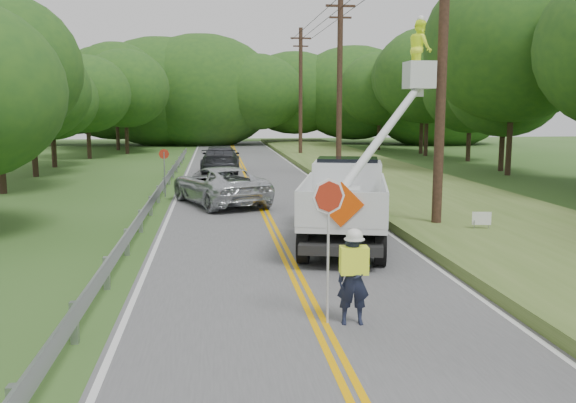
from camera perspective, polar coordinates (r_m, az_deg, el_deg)
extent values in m
plane|color=#32591D|center=(9.67, 4.42, -14.29)|extent=(140.00, 140.00, 0.00)
cube|color=#535356|center=(23.10, -2.39, -0.66)|extent=(7.20, 96.00, 0.02)
cube|color=#FFAD00|center=(23.09, -2.64, -0.63)|extent=(0.12, 96.00, 0.00)
cube|color=#FFAD00|center=(23.11, -2.14, -0.62)|extent=(0.12, 96.00, 0.00)
cube|color=silver|center=(23.09, -10.95, -0.78)|extent=(0.12, 96.00, 0.00)
cube|color=silver|center=(23.62, 5.98, -0.46)|extent=(0.12, 96.00, 0.00)
cube|color=#93979C|center=(10.57, -19.52, -10.72)|extent=(0.12, 0.14, 0.70)
cube|color=#93979C|center=(13.38, -16.74, -6.50)|extent=(0.12, 0.14, 0.70)
cube|color=#93979C|center=(16.26, -14.97, -3.74)|extent=(0.12, 0.14, 0.70)
cube|color=#93979C|center=(19.18, -13.74, -1.82)|extent=(0.12, 0.14, 0.70)
cube|color=#93979C|center=(22.11, -12.84, -0.40)|extent=(0.12, 0.14, 0.70)
cube|color=#93979C|center=(25.07, -12.15, 0.68)|extent=(0.12, 0.14, 0.70)
cube|color=#93979C|center=(28.03, -11.60, 1.53)|extent=(0.12, 0.14, 0.70)
cube|color=#93979C|center=(31.00, -11.16, 2.22)|extent=(0.12, 0.14, 0.70)
cube|color=#93979C|center=(33.98, -10.80, 2.79)|extent=(0.12, 0.14, 0.70)
cube|color=#93979C|center=(36.96, -10.49, 3.27)|extent=(0.12, 0.14, 0.70)
cube|color=#93979C|center=(39.94, -10.23, 3.68)|extent=(0.12, 0.14, 0.70)
cube|color=#93979C|center=(42.92, -10.01, 4.03)|extent=(0.12, 0.14, 0.70)
cube|color=#93979C|center=(45.91, -9.81, 4.33)|extent=(0.12, 0.14, 0.70)
cube|color=#93979C|center=(24.04, -12.14, 0.94)|extent=(0.05, 48.00, 0.34)
cylinder|color=black|center=(19.02, 14.33, 12.15)|extent=(0.30, 0.30, 10.00)
cylinder|color=black|center=(33.44, 4.89, 10.80)|extent=(0.30, 0.30, 10.00)
cube|color=black|center=(33.86, 4.98, 17.92)|extent=(1.60, 0.12, 0.12)
cube|color=black|center=(33.76, 4.97, 16.92)|extent=(1.20, 0.10, 0.10)
cylinder|color=black|center=(48.22, 1.20, 10.19)|extent=(0.30, 0.30, 10.00)
cube|color=black|center=(48.51, 1.21, 15.16)|extent=(1.60, 0.12, 0.12)
cube|color=black|center=(48.44, 1.21, 14.45)|extent=(1.20, 0.10, 0.10)
cube|color=#476426|center=(24.67, 14.28, 0.01)|extent=(7.00, 96.00, 0.30)
cylinder|color=#332319|center=(29.93, -25.46, 3.74)|extent=(0.32, 0.32, 3.23)
cylinder|color=#332319|center=(36.71, -22.82, 4.34)|extent=(0.32, 0.32, 2.80)
ellipsoid|color=#224B1B|center=(36.65, -23.14, 9.68)|extent=(6.53, 6.53, 5.75)
cylinder|color=#332319|center=(42.22, -21.24, 4.75)|extent=(0.32, 0.32, 2.56)
ellipsoid|color=#224B1B|center=(42.15, -21.47, 8.99)|extent=(5.96, 5.96, 5.25)
cylinder|color=#332319|center=(48.72, -18.28, 5.53)|extent=(0.32, 0.32, 2.84)
ellipsoid|color=#224B1B|center=(48.67, -18.48, 9.61)|extent=(6.63, 6.63, 5.83)
cylinder|color=#332319|center=(53.13, -14.98, 6.08)|extent=(0.32, 0.32, 3.18)
ellipsoid|color=#224B1B|center=(53.11, -15.14, 10.27)|extent=(7.41, 7.41, 6.52)
cylinder|color=#332319|center=(57.97, -15.79, 6.44)|extent=(0.32, 0.32, 3.56)
ellipsoid|color=#224B1B|center=(57.98, -15.97, 10.73)|extent=(8.30, 8.30, 7.30)
cylinder|color=#332319|center=(36.81, 20.18, 5.69)|extent=(0.32, 0.32, 4.32)
ellipsoid|color=#224B1B|center=(36.96, 20.62, 13.88)|extent=(10.08, 10.08, 8.87)
cylinder|color=#332319|center=(39.30, 19.53, 4.91)|extent=(0.32, 0.32, 2.99)
ellipsoid|color=#224B1B|center=(39.26, 19.81, 10.23)|extent=(6.97, 6.97, 6.14)
cylinder|color=#332319|center=(45.90, 16.68, 5.49)|extent=(0.32, 0.32, 2.94)
ellipsoid|color=#224B1B|center=(45.86, 16.88, 9.98)|extent=(6.86, 6.86, 6.04)
cylinder|color=#332319|center=(50.45, 12.91, 6.34)|extent=(0.32, 0.32, 3.72)
ellipsoid|color=#224B1B|center=(50.48, 13.09, 11.51)|extent=(8.68, 8.68, 7.64)
cylinder|color=#332319|center=(52.77, 12.47, 6.44)|extent=(0.32, 0.32, 3.70)
ellipsoid|color=#224B1B|center=(52.80, 12.64, 11.36)|extent=(8.64, 8.64, 7.61)
cylinder|color=#332319|center=(56.90, 8.57, 6.47)|extent=(0.32, 0.32, 3.24)
ellipsoid|color=#224B1B|center=(56.89, 8.66, 10.45)|extent=(7.55, 7.55, 6.64)
ellipsoid|color=#224B1B|center=(66.83, -23.97, 9.48)|extent=(11.08, 8.31, 8.31)
ellipsoid|color=#224B1B|center=(68.41, -20.09, 9.66)|extent=(11.88, 8.91, 8.91)
ellipsoid|color=#224B1B|center=(66.83, -16.07, 9.88)|extent=(13.20, 9.90, 9.90)
ellipsoid|color=#224B1B|center=(65.39, -11.96, 10.06)|extent=(15.16, 11.37, 11.37)
ellipsoid|color=#224B1B|center=(64.90, -8.10, 10.18)|extent=(16.02, 12.02, 12.02)
ellipsoid|color=#224B1B|center=(63.29, -3.11, 10.29)|extent=(10.42, 7.82, 7.82)
ellipsoid|color=#224B1B|center=(67.13, 0.67, 10.21)|extent=(11.97, 8.97, 8.97)
ellipsoid|color=#224B1B|center=(67.48, 6.29, 10.15)|extent=(13.62, 10.22, 10.22)
ellipsoid|color=#224B1B|center=(67.62, 9.76, 10.08)|extent=(11.00, 8.25, 8.25)
ellipsoid|color=#224B1B|center=(67.22, 14.15, 9.95)|extent=(16.42, 12.32, 12.32)
imported|color=#191E33|center=(10.72, 6.22, -7.39)|extent=(0.60, 0.42, 1.59)
cube|color=#E4FF2C|center=(10.62, 6.25, -5.53)|extent=(0.50, 0.33, 0.48)
ellipsoid|color=white|center=(10.52, 6.29, -3.19)|extent=(0.30, 0.30, 0.24)
cylinder|color=#B7B7B7|center=(10.62, 3.79, -5.74)|extent=(0.04, 0.04, 2.22)
cylinder|color=#A52513|center=(10.39, 3.86, 0.48)|extent=(0.61, 0.23, 0.63)
cylinder|color=black|center=(14.85, 1.46, -4.15)|extent=(0.49, 0.94, 0.90)
cylinder|color=black|center=(14.79, 8.71, -4.30)|extent=(0.49, 0.94, 0.90)
cylinder|color=black|center=(16.67, 2.09, -2.72)|extent=(0.49, 0.94, 0.90)
cylinder|color=black|center=(16.61, 8.54, -2.85)|extent=(0.49, 0.94, 0.90)
cylinder|color=black|center=(18.96, 2.70, -1.33)|extent=(0.49, 0.94, 0.90)
cylinder|color=black|center=(18.91, 8.36, -1.44)|extent=(0.49, 0.94, 0.90)
cube|color=black|center=(16.88, 5.34, -2.39)|extent=(3.35, 6.29, 0.23)
cube|color=silver|center=(16.15, 5.29, -1.20)|extent=(3.13, 4.70, 0.21)
cube|color=silver|center=(16.14, 1.56, 0.51)|extent=(1.09, 4.19, 0.84)
cube|color=silver|center=(16.08, 9.08, 0.37)|extent=(1.09, 4.19, 0.84)
cube|color=silver|center=(13.97, 5.04, -0.81)|extent=(2.10, 0.57, 0.84)
cube|color=silver|center=(19.25, 5.60, 1.25)|extent=(2.47, 2.23, 1.68)
cube|color=black|center=(19.37, 5.64, 3.10)|extent=(2.11, 1.63, 0.70)
cube|color=silver|center=(15.06, 5.19, -0.12)|extent=(1.02, 1.02, 0.75)
cube|color=silver|center=(18.76, 12.27, 11.57)|extent=(0.80, 0.80, 0.80)
imported|color=#E4FF2C|center=(18.82, 12.35, 13.92)|extent=(0.62, 0.80, 1.65)
cube|color=#E64606|center=(13.88, 5.04, -0.29)|extent=(1.04, 0.29, 1.06)
imported|color=silver|center=(24.20, -6.50, 1.55)|extent=(4.32, 5.98, 1.51)
imported|color=#313339|center=(36.27, -6.37, 4.00)|extent=(2.48, 5.57, 1.59)
cylinder|color=#93979C|center=(26.51, -11.57, 2.50)|extent=(0.06, 0.06, 1.96)
cylinder|color=#A52513|center=(26.43, -11.63, 4.41)|extent=(0.44, 0.10, 0.44)
cube|color=white|center=(18.58, 17.81, -1.53)|extent=(0.54, 0.14, 0.38)
cylinder|color=#93979C|center=(18.55, 17.15, -2.55)|extent=(0.02, 0.02, 0.55)
cylinder|color=#93979C|center=(18.73, 18.37, -2.50)|extent=(0.02, 0.02, 0.55)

